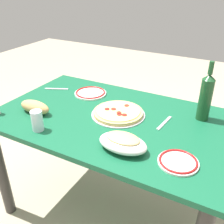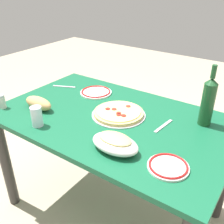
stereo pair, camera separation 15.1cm
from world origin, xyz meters
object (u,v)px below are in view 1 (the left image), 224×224
Objects in this scene: pepperoni_pizza at (118,113)px; baked_pasta_dish at (123,142)px; side_plate_far at (178,162)px; bread_loaf at (35,107)px; side_plate_near at (90,93)px; dining_table at (112,134)px; water_glass at (37,121)px; wine_bottle at (206,96)px.

baked_pasta_dish is at bearing 120.75° from pepperoni_pizza.
side_plate_far is 0.89m from bread_loaf.
baked_pasta_dish is 1.10× the size of side_plate_near.
baked_pasta_dish is 1.18× the size of bread_loaf.
bread_loaf reaches higher than side_plate_near.
water_glass reaches higher than dining_table.
side_plate_near is (0.30, -0.17, -0.01)m from pepperoni_pizza.
side_plate_near is at bearing -36.47° from dining_table.
dining_table is at bearing -131.38° from water_glass.
water_glass is 0.62× the size of side_plate_far.
side_plate_far is (-0.46, 0.23, 0.13)m from dining_table.
dining_table is 5.70× the size of baked_pasta_dish.
baked_pasta_dish is 0.48m from water_glass.
water_glass reaches higher than side_plate_far.
baked_pasta_dish is at bearing 172.72° from bread_loaf.
dining_table is 0.36m from baked_pasta_dish.
water_glass is (0.28, 0.31, 0.18)m from dining_table.
wine_bottle is (-0.27, -0.48, 0.10)m from baked_pasta_dish.
bread_loaf reaches higher than pepperoni_pizza.
baked_pasta_dish is 0.67m from side_plate_near.
side_plate_near is at bearing -44.20° from baked_pasta_dish.
wine_bottle reaches higher than dining_table.
side_plate_far is 0.89× the size of bread_loaf.
pepperoni_pizza is (-0.02, -0.04, 0.14)m from dining_table.
wine_bottle reaches higher than bread_loaf.
dining_table is at bearing -26.96° from side_plate_far.
side_plate_near and side_plate_far have the same top height.
bread_loaf is at bearing -7.28° from baked_pasta_dish.
water_glass is at bearing 49.42° from pepperoni_pizza.
baked_pasta_dish is at bearing 135.80° from side_plate_near.
dining_table is 4.31× the size of pepperoni_pizza.
bread_loaf is at bearing 25.42° from pepperoni_pizza.
water_glass is 0.55× the size of bread_loaf.
pepperoni_pizza reaches higher than side_plate_far.
baked_pasta_dish reaches higher than side_plate_far.
wine_bottle reaches higher than side_plate_far.
wine_bottle reaches higher than pepperoni_pizza.
pepperoni_pizza is 1.55× the size of bread_loaf.
wine_bottle is at bearing -156.95° from pepperoni_pizza.
side_plate_far is (-0.44, 0.27, -0.01)m from pepperoni_pizza.
pepperoni_pizza is at bearing -122.58° from dining_table.
water_glass is 0.74m from side_plate_far.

